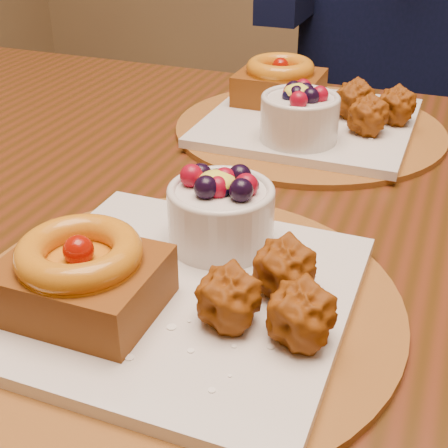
% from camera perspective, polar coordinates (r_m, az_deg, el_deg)
% --- Properties ---
extents(dining_table, '(1.60, 0.90, 0.76)m').
position_cam_1_polar(dining_table, '(0.75, 3.20, -2.77)').
color(dining_table, '#3B220A').
rests_on(dining_table, ground).
extents(place_setting_near, '(0.38, 0.38, 0.09)m').
position_cam_1_polar(place_setting_near, '(0.53, -4.22, -4.68)').
color(place_setting_near, brown).
rests_on(place_setting_near, dining_table).
extents(place_setting_far, '(0.38, 0.38, 0.09)m').
position_cam_1_polar(place_setting_far, '(0.89, 7.57, 10.10)').
color(place_setting_far, brown).
rests_on(place_setting_far, dining_table).
extents(chair_far, '(0.48, 0.48, 0.89)m').
position_cam_1_polar(chair_far, '(1.76, 14.08, 9.49)').
color(chair_far, black).
rests_on(chair_far, ground).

